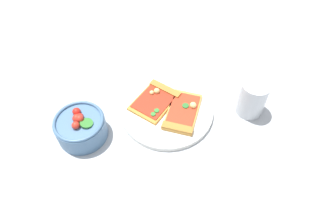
# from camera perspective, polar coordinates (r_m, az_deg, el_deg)

# --- Properties ---
(ground_plane) EXTENTS (2.40, 2.40, 0.00)m
(ground_plane) POSITION_cam_1_polar(r_m,az_deg,el_deg) (0.85, -2.47, 0.55)
(ground_plane) COLOR #B2B7BC
(ground_plane) RESTS_ON ground
(plate) EXTENTS (0.25, 0.25, 0.01)m
(plate) POSITION_cam_1_polar(r_m,az_deg,el_deg) (0.84, -0.17, 0.25)
(plate) COLOR silver
(plate) RESTS_ON ground_plane
(pizza_slice_near) EXTENTS (0.15, 0.15, 0.02)m
(pizza_slice_near) POSITION_cam_1_polar(r_m,az_deg,el_deg) (0.85, -2.07, 2.45)
(pizza_slice_near) COLOR gold
(pizza_slice_near) RESTS_ON plate
(pizza_slice_far) EXTENTS (0.14, 0.16, 0.02)m
(pizza_slice_far) POSITION_cam_1_polar(r_m,az_deg,el_deg) (0.82, 2.70, -0.34)
(pizza_slice_far) COLOR gold
(pizza_slice_far) RESTS_ON plate
(salad_bowl) EXTENTS (0.13, 0.13, 0.08)m
(salad_bowl) POSITION_cam_1_polar(r_m,az_deg,el_deg) (0.81, -16.00, -2.71)
(salad_bowl) COLOR #4C7299
(salad_bowl) RESTS_ON ground_plane
(soda_glass) EXTENTS (0.07, 0.07, 0.10)m
(soda_glass) POSITION_cam_1_polar(r_m,az_deg,el_deg) (0.84, 15.46, 2.34)
(soda_glass) COLOR silver
(soda_glass) RESTS_ON ground_plane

